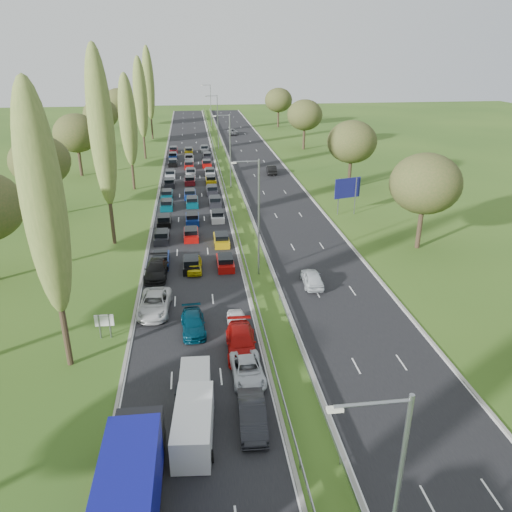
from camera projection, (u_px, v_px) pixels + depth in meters
ground at (230, 185)px, 85.65m from camera, size 260.00×260.00×0.00m
near_carriageway at (190, 182)px, 87.14m from camera, size 10.50×215.00×0.04m
far_carriageway at (267, 180)px, 88.74m from camera, size 10.50×215.00×0.04m
central_reservation at (229, 178)px, 87.73m from camera, size 2.36×215.00×0.32m
lamp_columns at (230, 152)px, 81.51m from camera, size 0.18×140.18×12.00m
poplar_row at (118, 122)px, 68.15m from camera, size 2.80×127.80×22.44m
woodland_left at (33, 167)px, 63.66m from camera, size 8.00×166.00×11.10m
woodland_right at (369, 152)px, 72.80m from camera, size 8.00×153.00×11.10m
traffic_queue_fill at (190, 187)px, 82.49m from camera, size 9.11×69.26×0.80m
near_car_1 at (127, 500)px, 25.00m from camera, size 1.90×4.81×1.56m
near_car_2 at (155, 304)px, 44.12m from camera, size 3.04×5.92×1.60m
near_car_3 at (157, 269)px, 50.97m from camera, size 2.49×5.56×1.58m
near_car_7 at (193, 323)px, 41.19m from camera, size 2.17×4.83×1.37m
near_car_8 at (194, 265)px, 52.31m from camera, size 1.66×3.94×1.33m
near_car_9 at (252, 415)px, 30.73m from camera, size 1.85×4.81×1.56m
near_car_10 at (247, 370)px, 35.26m from camera, size 2.38×4.88×1.34m
near_car_11 at (241, 342)px, 38.34m from camera, size 2.46×5.63×1.61m
near_car_12 at (238, 323)px, 41.23m from camera, size 1.88×4.06×1.35m
far_car_0 at (312, 278)px, 49.09m from camera, size 2.02×4.58×1.53m
far_car_1 at (271, 170)px, 92.66m from camera, size 1.94×4.82×1.56m
far_car_2 at (233, 131)px, 134.84m from camera, size 2.58×5.54×1.54m
blue_lorry at (132, 484)px, 24.28m from camera, size 2.68×9.64×4.07m
white_van_front at (193, 422)px, 29.65m from camera, size 2.20×5.60×2.25m
white_van_rear at (195, 388)px, 32.80m from camera, size 1.96×5.01×2.01m
info_sign at (104, 323)px, 39.93m from camera, size 1.50×0.16×2.10m
direction_sign at (347, 190)px, 69.04m from camera, size 3.89×1.14×5.20m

